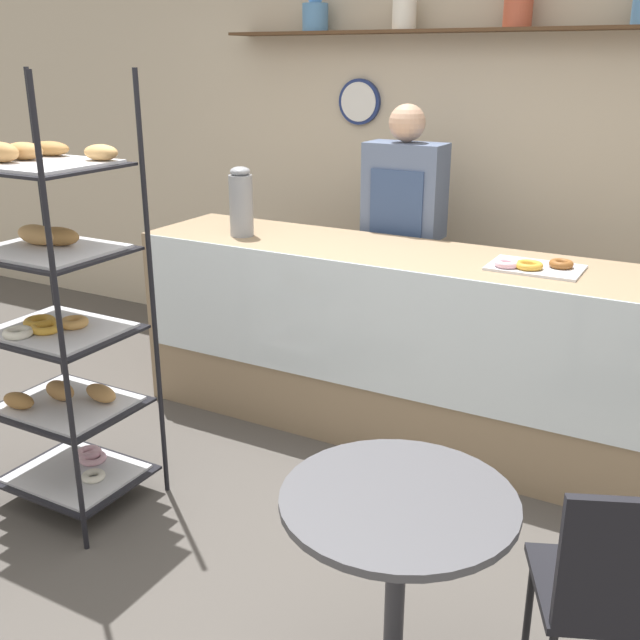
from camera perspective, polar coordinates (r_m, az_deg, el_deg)
The scene contains 9 objects.
ground_plane at distance 3.30m, azimuth -3.50°, elevation -16.05°, with size 14.00×14.00×0.00m, color #4C4742.
back_wall at distance 4.70m, azimuth 10.84°, elevation 12.33°, with size 10.00×0.30×2.70m.
display_counter at distance 3.96m, azimuth 5.20°, elevation -1.65°, with size 2.74×0.65×0.99m.
pastry_rack at distance 3.34m, azimuth -19.40°, elevation 0.33°, with size 0.63×0.53×1.88m.
person_worker at distance 4.33m, azimuth 6.31°, elevation 5.93°, with size 0.44×0.23×1.68m.
cafe_table at distance 2.29m, azimuth 5.86°, elevation -17.10°, with size 0.68×0.68×0.73m.
cafe_chair at distance 2.32m, azimuth 21.43°, elevation -18.46°, with size 0.50×0.50×0.87m.
coffee_carafe at distance 4.09m, azimuth -6.03°, elevation 8.91°, with size 0.13×0.13×0.37m.
donut_tray_counter at distance 3.57m, azimuth 15.99°, elevation 3.97°, with size 0.42×0.28×0.05m.
Camera 1 is at (1.48, -2.25, 1.91)m, focal length 42.00 mm.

